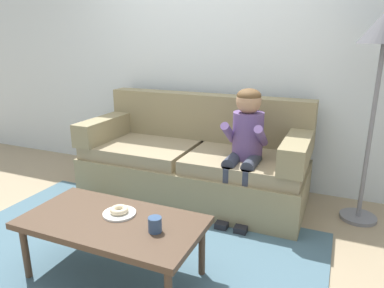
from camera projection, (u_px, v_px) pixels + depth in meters
The scene contains 11 objects.
ground at pixel (145, 234), 2.80m from camera, with size 10.00×10.00×0.00m, color #9E896B.
wall_back at pixel (210, 48), 3.63m from camera, with size 8.00×0.10×2.80m, color silver.
area_rug at pixel (127, 250), 2.58m from camera, with size 2.75×1.66×0.01m, color #476675.
couch at pixel (195, 162), 3.42m from camera, with size 2.11×0.90×0.96m.
coffee_table at pixel (112, 225), 2.20m from camera, with size 1.14×0.59×0.41m.
person_child at pixel (245, 141), 2.94m from camera, with size 0.34×0.58×1.10m.
plate at pixel (119, 213), 2.25m from camera, with size 0.21×0.21×0.01m, color white.
donut at pixel (119, 210), 2.24m from camera, with size 0.12×0.12×0.04m, color beige.
mug at pixel (155, 225), 2.04m from camera, with size 0.08×0.08×0.09m, color #334C72.
toy_controller at pixel (89, 213), 3.08m from camera, with size 0.23×0.09×0.05m.
floor_lamp at pixel (384, 44), 2.62m from camera, with size 0.39×0.39×1.71m.
Camera 1 is at (1.32, -2.12, 1.49)m, focal length 32.97 mm.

